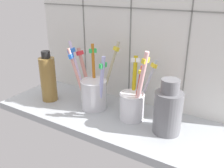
{
  "coord_description": "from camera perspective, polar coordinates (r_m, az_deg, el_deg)",
  "views": [
    {
      "loc": [
        30.97,
        -49.51,
        34.61
      ],
      "look_at": [
        0.0,
        1.21,
        10.45
      ],
      "focal_mm": 39.34,
      "sensor_mm": 36.0,
      "label": 1
    }
  ],
  "objects": [
    {
      "name": "soap_bottle",
      "position": [
        0.75,
        -14.62,
        1.28
      ],
      "size": [
        4.6,
        4.6,
        15.12
      ],
      "color": "olive",
      "rests_on": "counter_slab"
    },
    {
      "name": "toothbrush_cup_left",
      "position": [
        0.69,
        -4.34,
        -1.51
      ],
      "size": [
        12.21,
        11.53,
        18.64
      ],
      "color": "silver",
      "rests_on": "counter_slab"
    },
    {
      "name": "counter_slab",
      "position": [
        0.67,
        -0.54,
        -7.8
      ],
      "size": [
        64.0,
        22.0,
        2.0
      ],
      "primitive_type": "cube",
      "color": "#9EA3A8",
      "rests_on": "ground"
    },
    {
      "name": "ceramic_vase",
      "position": [
        0.58,
        12.9,
        -5.83
      ],
      "size": [
        6.56,
        6.56,
        13.31
      ],
      "color": "slate",
      "rests_on": "counter_slab"
    },
    {
      "name": "tile_wall_back",
      "position": [
        0.7,
        4.71,
        12.08
      ],
      "size": [
        64.0,
        2.2,
        45.0
      ],
      "color": "silver",
      "rests_on": "ground"
    },
    {
      "name": "toothbrush_cup_right",
      "position": [
        0.63,
        4.92,
        -4.2
      ],
      "size": [
        7.96,
        9.29,
        18.94
      ],
      "color": "silver",
      "rests_on": "counter_slab"
    }
  ]
}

